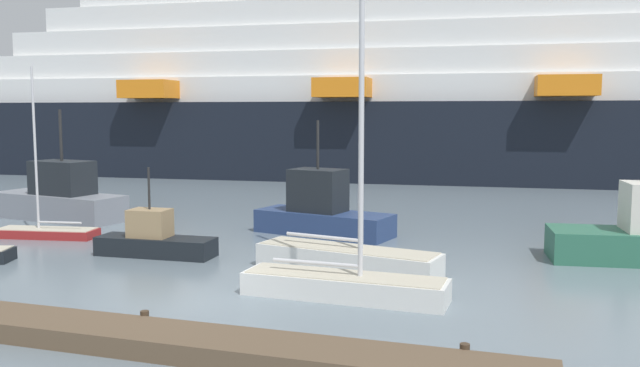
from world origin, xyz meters
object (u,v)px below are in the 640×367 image
object	(u,v)px
sailboat_2	(347,254)
fishing_boat_2	(60,198)
fishing_boat_1	(322,212)
sailboat_0	(344,281)
sailboat_3	(46,230)
fishing_boat_3	(154,240)
cruise_ship	(551,91)

from	to	relation	value
sailboat_2	fishing_boat_2	size ratio (longest dim) A/B	1.56
fishing_boat_1	sailboat_0	bearing A→B (deg)	123.86
sailboat_0	fishing_boat_1	bearing A→B (deg)	112.97
fishing_boat_2	sailboat_3	bearing A→B (deg)	-48.07
sailboat_0	fishing_boat_3	xyz separation A→B (m)	(-9.45, 3.83, 0.12)
fishing_boat_2	cruise_ship	distance (m)	43.67
sailboat_0	fishing_boat_1	xyz separation A→B (m)	(-4.14, 10.73, 0.59)
sailboat_0	sailboat_2	xyz separation A→B (m)	(-0.85, 3.52, 0.12)
cruise_ship	fishing_boat_2	bearing A→B (deg)	-133.16
sailboat_2	fishing_boat_1	bearing A→B (deg)	125.34
sailboat_2	sailboat_3	distance (m)	16.05
sailboat_0	fishing_boat_3	bearing A→B (deg)	159.80
sailboat_3	cruise_ship	distance (m)	45.92
sailboat_3	fishing_boat_2	size ratio (longest dim) A/B	0.96
sailboat_0	fishing_boat_1	size ratio (longest dim) A/B	1.49
cruise_ship	sailboat_2	bearing A→B (deg)	-105.57
sailboat_0	sailboat_2	bearing A→B (deg)	105.47
sailboat_0	fishing_boat_1	world-z (taller)	sailboat_0
sailboat_3	sailboat_0	bearing A→B (deg)	151.24
sailboat_2	fishing_boat_1	distance (m)	7.95
fishing_boat_2	sailboat_2	bearing A→B (deg)	-11.21
fishing_boat_2	cruise_ship	size ratio (longest dim) A/B	0.07
fishing_boat_3	fishing_boat_1	bearing A→B (deg)	-130.21
sailboat_2	sailboat_3	bearing A→B (deg)	-177.64
sailboat_0	cruise_ship	bearing A→B (deg)	82.36
sailboat_3	fishing_boat_3	world-z (taller)	sailboat_3
sailboat_3	cruise_ship	world-z (taller)	cruise_ship
sailboat_2	fishing_boat_2	xyz separation A→B (m)	(-18.93, 7.19, 0.55)
fishing_boat_3	fishing_boat_2	bearing A→B (deg)	-36.27
sailboat_2	sailboat_3	xyz separation A→B (m)	(-15.87, 2.36, -0.31)
fishing_boat_1	cruise_ship	xyz separation A→B (m)	(11.54, 33.47, 6.83)
sailboat_3	cruise_ship	bearing A→B (deg)	-131.59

